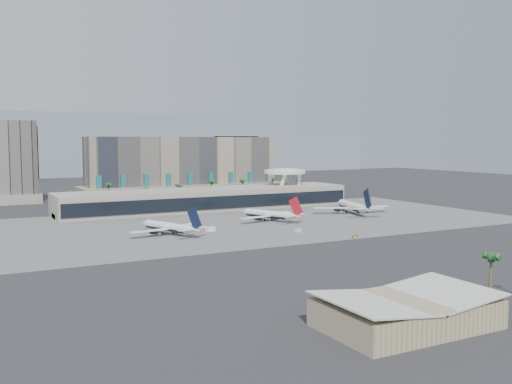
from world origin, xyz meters
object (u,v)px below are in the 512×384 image
airliner_left (169,227)px  airliner_right (353,206)px  taxiway_sign (355,237)px  service_vehicle_a (210,229)px  airliner_centre (269,214)px  service_vehicle_b (298,230)px

airliner_left → airliner_right: size_ratio=0.81×
airliner_left → taxiway_sign: size_ratio=15.16×
service_vehicle_a → taxiway_sign: size_ratio=1.70×
airliner_right → service_vehicle_a: (-93.11, -20.34, -2.95)m
service_vehicle_a → airliner_left: bearing=163.5°
airliner_left → airliner_centre: (57.62, 16.08, 0.02)m
airliner_right → service_vehicle_b: airliner_right is taller
taxiway_sign → service_vehicle_b: bearing=116.2°
service_vehicle_b → airliner_centre: bearing=62.5°
service_vehicle_b → taxiway_sign: size_ratio=1.30×
taxiway_sign → service_vehicle_a: bearing=134.8°
airliner_centre → service_vehicle_b: airliner_centre is taller
service_vehicle_a → taxiway_sign: bearing=-58.3°
airliner_left → airliner_centre: 59.82m
service_vehicle_a → service_vehicle_b: (32.67, -19.57, -0.20)m
taxiway_sign → airliner_left: bearing=144.1°
airliner_left → airliner_right: airliner_right is taller
airliner_centre → service_vehicle_b: 37.00m
airliner_left → airliner_right: 113.49m
airliner_centre → service_vehicle_b: size_ratio=11.64×
airliner_left → service_vehicle_a: (18.67, -0.73, -2.30)m
airliner_right → taxiway_sign: size_ratio=18.71×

